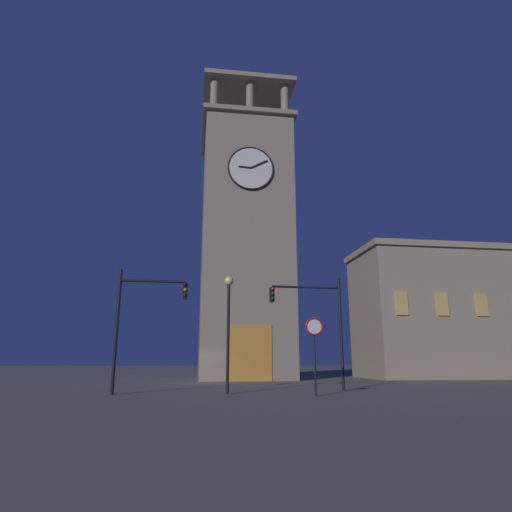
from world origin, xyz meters
TOP-DOWN VIEW (x-y plane):
  - ground_plane at (0.00, 0.00)m, footprint 200.00×200.00m
  - clocktower at (-3.56, -5.84)m, footprint 7.88×8.61m
  - adjacent_wing_building at (-22.23, -5.21)m, footprint 17.37×7.41m
  - traffic_signal_near at (2.96, 9.46)m, footprint 3.18×0.41m
  - traffic_signal_mid at (-5.76, 8.31)m, footprint 3.77×0.41m
  - street_lamp at (-1.06, 9.82)m, footprint 0.44×0.44m
  - no_horn_sign at (-4.63, 11.62)m, footprint 0.78×0.14m

SIDE VIEW (x-z plane):
  - ground_plane at x=0.00m, z-range 0.00..0.00m
  - no_horn_sign at x=-4.63m, z-range 0.94..4.21m
  - traffic_signal_near at x=2.96m, z-range 0.85..6.45m
  - street_lamp at x=-1.06m, z-range 1.03..6.35m
  - traffic_signal_mid at x=-5.76m, z-range 0.91..6.59m
  - adjacent_wing_building at x=-22.23m, z-range 0.02..11.01m
  - clocktower at x=-3.56m, z-range -2.46..25.17m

